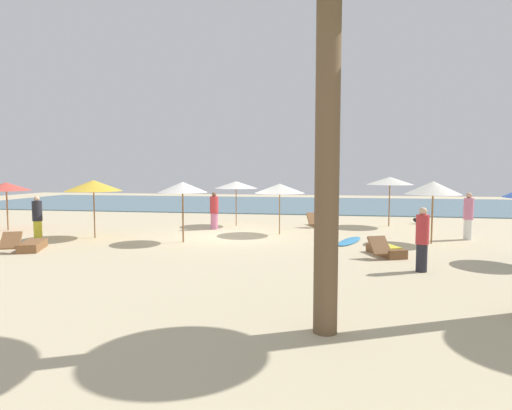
% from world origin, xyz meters
% --- Properties ---
extents(ground_plane, '(60.00, 60.00, 0.00)m').
position_xyz_m(ground_plane, '(0.00, 0.00, 0.00)').
color(ground_plane, beige).
extents(ocean_water, '(48.00, 16.00, 0.06)m').
position_xyz_m(ocean_water, '(0.00, 17.00, 0.03)').
color(ocean_water, slate).
rests_on(ocean_water, ground_plane).
extents(umbrella_0, '(2.18, 2.18, 2.35)m').
position_xyz_m(umbrella_0, '(6.83, 4.56, 2.16)').
color(umbrella_0, brown).
rests_on(umbrella_0, ground_plane).
extents(umbrella_2, '(2.04, 2.04, 2.13)m').
position_xyz_m(umbrella_2, '(-10.01, 0.26, 1.94)').
color(umbrella_2, olive).
rests_on(umbrella_2, ground_plane).
extents(umbrella_3, '(2.08, 2.08, 2.10)m').
position_xyz_m(umbrella_3, '(2.02, 1.13, 1.91)').
color(umbrella_3, olive).
rests_on(umbrella_3, ground_plane).
extents(umbrella_4, '(2.18, 2.18, 2.28)m').
position_xyz_m(umbrella_4, '(-5.02, -1.10, 2.06)').
color(umbrella_4, brown).
rests_on(umbrella_4, ground_plane).
extents(umbrella_5, '(2.05, 2.05, 2.13)m').
position_xyz_m(umbrella_5, '(-0.36, 3.54, 1.96)').
color(umbrella_5, olive).
rests_on(umbrella_5, ground_plane).
extents(umbrella_6, '(1.97, 1.97, 2.26)m').
position_xyz_m(umbrella_6, '(7.73, -0.19, 2.02)').
color(umbrella_6, olive).
rests_on(umbrella_6, ground_plane).
extents(umbrella_8, '(1.81, 1.81, 2.24)m').
position_xyz_m(umbrella_8, '(-1.25, -1.46, 2.04)').
color(umbrella_8, brown).
rests_on(umbrella_8, ground_plane).
extents(lounger_0, '(1.21, 1.79, 0.67)m').
position_xyz_m(lounger_0, '(5.81, -2.77, 0.18)').
color(lounger_0, brown).
rests_on(lounger_0, ground_plane).
extents(lounger_1, '(1.24, 1.78, 0.69)m').
position_xyz_m(lounger_1, '(3.59, 4.05, 0.18)').
color(lounger_1, brown).
rests_on(lounger_1, ground_plane).
extents(lounger_2, '(1.20, 1.79, 0.68)m').
position_xyz_m(lounger_2, '(-5.73, -3.87, 0.17)').
color(lounger_2, brown).
rests_on(lounger_2, ground_plane).
extents(person_0, '(0.50, 0.50, 1.68)m').
position_xyz_m(person_0, '(-6.95, -1.85, 0.84)').
color(person_0, yellow).
rests_on(person_0, ground_plane).
extents(person_1, '(0.52, 0.52, 1.68)m').
position_xyz_m(person_1, '(-1.07, 2.16, 0.84)').
color(person_1, '#D17299').
rests_on(person_1, ground_plane).
extents(person_2, '(0.40, 0.40, 1.70)m').
position_xyz_m(person_2, '(6.48, -4.82, 0.86)').
color(person_2, '#26262D').
rests_on(person_2, ground_plane).
extents(person_3, '(0.50, 0.50, 1.81)m').
position_xyz_m(person_3, '(9.30, 0.99, 0.91)').
color(person_3, white).
rests_on(person_3, ground_plane).
extents(dog, '(0.66, 0.38, 0.30)m').
position_xyz_m(dog, '(8.45, 5.78, 0.16)').
color(dog, black).
rests_on(dog, ground_plane).
extents(surfboard, '(1.24, 2.36, 0.07)m').
position_xyz_m(surfboard, '(4.81, -0.33, 0.04)').
color(surfboard, '#338CCC').
rests_on(surfboard, ground_plane).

